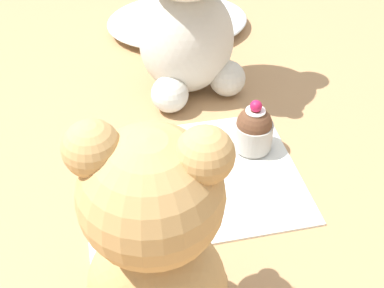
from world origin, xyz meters
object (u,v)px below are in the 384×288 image
(teddy_bear_cream, at_px, (188,2))
(saucer_plate, at_px, (183,184))
(cupcake_near_tan_bear, at_px, (183,165))
(cupcake_near_cream_bear, at_px, (254,129))
(teddy_bear_tan, at_px, (156,247))

(teddy_bear_cream, xyz_separation_m, saucer_plate, (-0.05, -0.21, -0.13))
(saucer_plate, height_order, cupcake_near_tan_bear, cupcake_near_tan_bear)
(cupcake_near_tan_bear, bearing_deg, saucer_plate, 45.00)
(cupcake_near_tan_bear, bearing_deg, cupcake_near_cream_bear, 26.71)
(saucer_plate, bearing_deg, cupcake_near_cream_bear, 26.71)
(teddy_bear_cream, relative_size, cupcake_near_tan_bear, 3.96)
(saucer_plate, xyz_separation_m, cupcake_near_tan_bear, (-0.00, -0.00, 0.03))
(cupcake_near_tan_bear, bearing_deg, teddy_bear_cream, 76.32)
(cupcake_near_cream_bear, bearing_deg, teddy_bear_tan, -125.25)
(cupcake_near_cream_bear, bearing_deg, saucer_plate, -153.29)
(teddy_bear_tan, bearing_deg, cupcake_near_cream_bear, -108.28)
(cupcake_near_cream_bear, bearing_deg, cupcake_near_tan_bear, -153.29)
(teddy_bear_cream, relative_size, teddy_bear_tan, 1.17)
(teddy_bear_cream, height_order, saucer_plate, teddy_bear_cream)
(teddy_bear_tan, xyz_separation_m, saucer_plate, (0.06, 0.17, -0.11))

